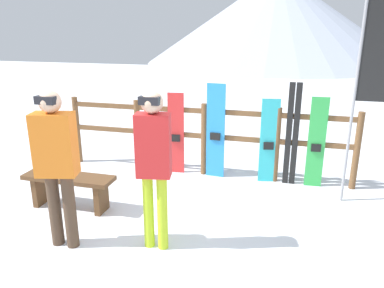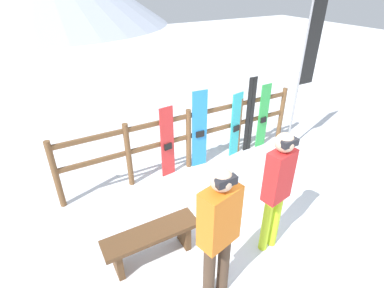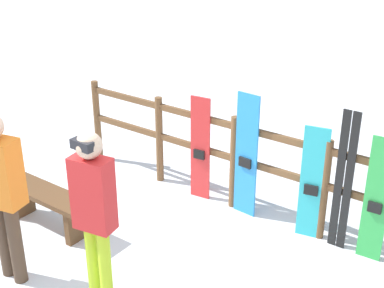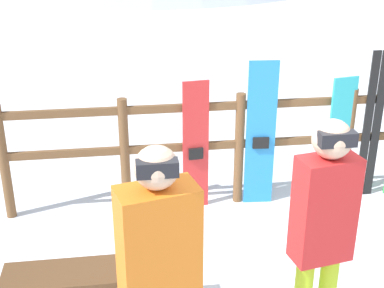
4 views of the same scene
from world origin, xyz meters
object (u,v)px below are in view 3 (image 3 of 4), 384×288
object	(u,v)px
bench	(47,201)
person_orange	(1,187)
snowboard_red	(200,149)
person_red	(94,207)
ski_pair_black	(344,182)
snowboard_cyan	(312,184)
snowboard_blue	(246,156)
snowboard_green	(376,201)

from	to	relation	value
bench	person_orange	size ratio (longest dim) A/B	0.71
person_orange	snowboard_red	xyz separation A→B (m)	(0.58, 2.52, -0.37)
person_red	ski_pair_black	size ratio (longest dim) A/B	1.11
snowboard_red	snowboard_cyan	xyz separation A→B (m)	(1.56, -0.00, -0.01)
snowboard_blue	ski_pair_black	size ratio (longest dim) A/B	0.96
snowboard_red	snowboard_cyan	world-z (taller)	snowboard_red
bench	person_red	size ratio (longest dim) A/B	0.70
person_orange	person_red	world-z (taller)	person_red
person_red	snowboard_cyan	bearing A→B (deg)	64.41
snowboard_blue	ski_pair_black	bearing A→B (deg)	0.16
person_orange	snowboard_green	size ratio (longest dim) A/B	1.26
ski_pair_black	person_red	bearing A→B (deg)	-122.24
snowboard_cyan	ski_pair_black	xyz separation A→B (m)	(0.35, 0.00, 0.14)
person_orange	person_red	distance (m)	1.07
snowboard_cyan	snowboard_green	bearing A→B (deg)	0.00
person_orange	snowboard_red	bearing A→B (deg)	77.10
snowboard_blue	snowboard_cyan	xyz separation A→B (m)	(0.87, -0.00, -0.10)
person_red	ski_pair_black	bearing A→B (deg)	57.76
snowboard_red	snowboard_cyan	distance (m)	1.56
bench	snowboard_blue	xyz separation A→B (m)	(1.72, 1.67, 0.43)
bench	ski_pair_black	bearing A→B (deg)	29.64
snowboard_cyan	ski_pair_black	distance (m)	0.38
snowboard_red	ski_pair_black	bearing A→B (deg)	0.11
snowboard_red	person_red	bearing A→B (deg)	-78.53
bench	person_orange	bearing A→B (deg)	-61.55
snowboard_green	bench	bearing A→B (deg)	-153.26
ski_pair_black	snowboard_green	distance (m)	0.39
person_orange	ski_pair_black	bearing A→B (deg)	45.44
person_orange	person_red	xyz separation A→B (m)	(1.04, 0.23, 0.03)
person_orange	ski_pair_black	world-z (taller)	person_orange
snowboard_blue	snowboard_green	size ratio (longest dim) A/B	1.10
person_orange	snowboard_green	xyz separation A→B (m)	(2.86, 2.52, -0.35)
snowboard_red	snowboard_blue	world-z (taller)	snowboard_blue
snowboard_red	snowboard_cyan	bearing A→B (deg)	-0.00
person_orange	snowboard_green	distance (m)	3.83
bench	person_red	xyz separation A→B (m)	(1.50, -0.61, 0.74)
snowboard_green	person_orange	bearing A→B (deg)	-138.60
bench	snowboard_cyan	bearing A→B (deg)	32.79
bench	snowboard_cyan	xyz separation A→B (m)	(2.59, 1.67, 0.33)
snowboard_cyan	snowboard_red	bearing A→B (deg)	180.00
bench	snowboard_cyan	size ratio (longest dim) A/B	0.93
person_orange	person_red	bearing A→B (deg)	12.69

